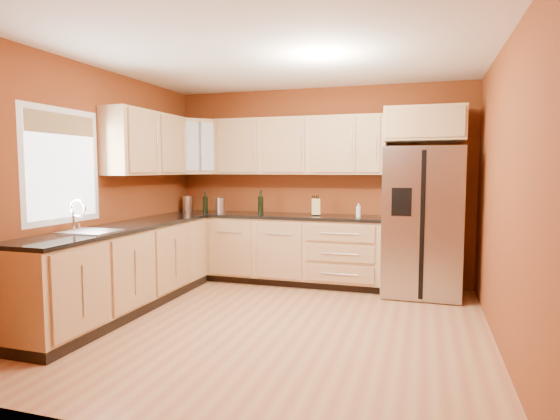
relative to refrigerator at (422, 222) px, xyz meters
name	(u,v)px	position (x,y,z in m)	size (l,w,h in m)	color
floor	(274,326)	(-1.35, -1.62, -0.89)	(4.00, 4.00, 0.00)	#B06944
ceiling	(273,52)	(-1.35, -1.62, 1.71)	(4.00, 4.00, 0.00)	white
wall_back	(319,185)	(-1.35, 0.38, 0.41)	(4.00, 0.04, 2.60)	maroon
wall_front	(160,210)	(-1.35, -3.62, 0.41)	(4.00, 0.04, 2.60)	maroon
wall_left	(96,190)	(-3.35, -1.62, 0.41)	(0.04, 4.00, 2.60)	maroon
wall_right	(505,196)	(0.65, -1.62, 0.41)	(0.04, 4.00, 2.60)	maroon
base_cabinets_back	(274,250)	(-1.90, 0.07, -0.45)	(2.90, 0.60, 0.88)	tan
base_cabinets_left	(123,270)	(-3.05, -1.62, -0.45)	(0.60, 2.80, 0.88)	tan
countertop_back	(273,216)	(-1.90, 0.06, 0.01)	(2.90, 0.62, 0.04)	black
countertop_left	(122,228)	(-3.04, -1.62, 0.01)	(0.62, 2.80, 0.04)	black
upper_cabinets_back	(298,146)	(-1.60, 0.21, 0.94)	(2.30, 0.33, 0.75)	tan
upper_cabinets_left	(147,144)	(-3.19, -0.90, 0.94)	(0.33, 1.35, 0.75)	tan
corner_upper_cabinet	(196,147)	(-3.02, 0.04, 0.94)	(0.62, 0.33, 0.75)	tan
over_fridge_cabinet	(425,125)	(0.00, 0.07, 1.16)	(0.92, 0.60, 0.40)	tan
refrigerator	(422,222)	(0.00, 0.00, 0.00)	(0.90, 0.75, 1.78)	silver
window	(63,166)	(-3.33, -2.12, 0.66)	(0.03, 0.90, 1.00)	white
sink_faucet	(89,216)	(-3.04, -2.12, 0.18)	(0.50, 0.42, 0.30)	silver
canister_left	(220,205)	(-2.66, 0.04, 0.13)	(0.13, 0.13, 0.21)	silver
canister_right	(187,204)	(-3.20, 0.11, 0.14)	(0.13, 0.13, 0.22)	silver
wine_bottle_a	(205,202)	(-2.88, 0.03, 0.18)	(0.07, 0.07, 0.30)	black
wine_bottle_b	(261,202)	(-2.08, 0.06, 0.19)	(0.07, 0.07, 0.33)	black
knife_block	(316,207)	(-1.33, 0.09, 0.14)	(0.11, 0.10, 0.21)	tan
soap_dispenser	(358,210)	(-0.77, 0.05, 0.12)	(0.06, 0.06, 0.17)	white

